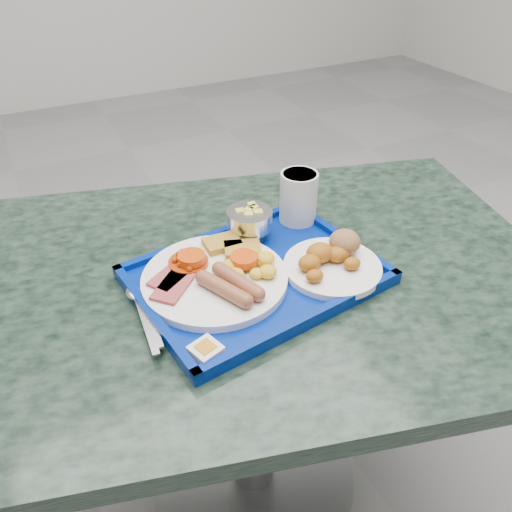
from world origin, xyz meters
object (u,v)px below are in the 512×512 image
Objects in this scene: main_plate at (219,274)px; table at (253,339)px; juice_cup at (298,196)px; bread_plate at (333,260)px; fruit_bowl at (250,220)px; tray at (256,276)px.

table is at bearing 13.07° from main_plate.
juice_cup is at bearing 31.88° from table.
bread_plate is 0.18m from fruit_bowl.
main_plate is at bearing -137.89° from fruit_bowl.
tray is 0.13m from fruit_bowl.
juice_cup is at bearing 80.50° from bread_plate.
bread_plate is 1.67× the size of juice_cup.
juice_cup is at bearing 26.30° from main_plate.
table is 0.31m from juice_cup.
fruit_bowl is (0.03, 0.08, 0.24)m from table.
main_plate reaches higher than tray.
tray is (-0.01, -0.03, 0.19)m from table.
bread_plate reaches higher than table.
tray is at bearing 161.03° from bread_plate.
tray is 1.78× the size of main_plate.
main_plate is (-0.07, -0.02, 0.21)m from table.
tray is 0.21m from juice_cup.
table is 0.19m from tray.
fruit_bowl is (-0.09, 0.16, 0.02)m from bread_plate.
main_plate is at bearing -153.70° from juice_cup.
main_plate is (-0.07, 0.01, 0.02)m from tray.
bread_plate is at bearing -60.72° from fruit_bowl.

